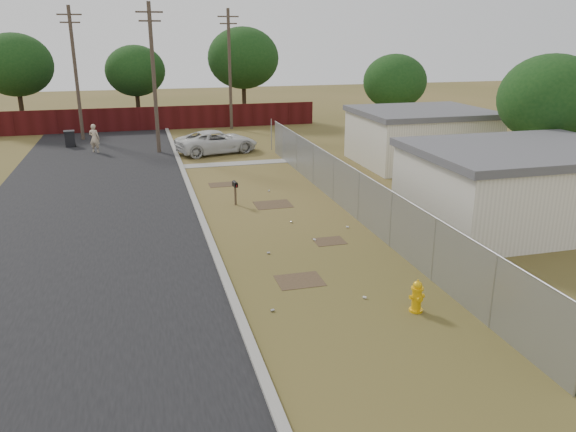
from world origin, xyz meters
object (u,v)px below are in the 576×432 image
object	(u,v)px
fire_hydrant	(417,297)
pickup_truck	(217,142)
pedestrian	(94,138)
trash_bin	(70,139)
mailbox	(235,186)

from	to	relation	value
fire_hydrant	pickup_truck	bearing A→B (deg)	95.43
pedestrian	trash_bin	size ratio (longest dim) A/B	1.70
mailbox	pedestrian	size ratio (longest dim) A/B	0.59
pedestrian	fire_hydrant	bearing A→B (deg)	134.50
fire_hydrant	pickup_truck	distance (m)	22.73
pickup_truck	pedestrian	distance (m)	7.73
pickup_truck	trash_bin	size ratio (longest dim) A/B	4.81
mailbox	pedestrian	distance (m)	15.11
pedestrian	trash_bin	xyz separation A→B (m)	(-1.74, 2.48, -0.36)
pedestrian	trash_bin	world-z (taller)	pedestrian
mailbox	trash_bin	world-z (taller)	mailbox
pickup_truck	pedestrian	size ratio (longest dim) A/B	2.83
mailbox	pickup_truck	distance (m)	11.54
mailbox	pickup_truck	bearing A→B (deg)	85.78
pickup_truck	fire_hydrant	bearing A→B (deg)	171.11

